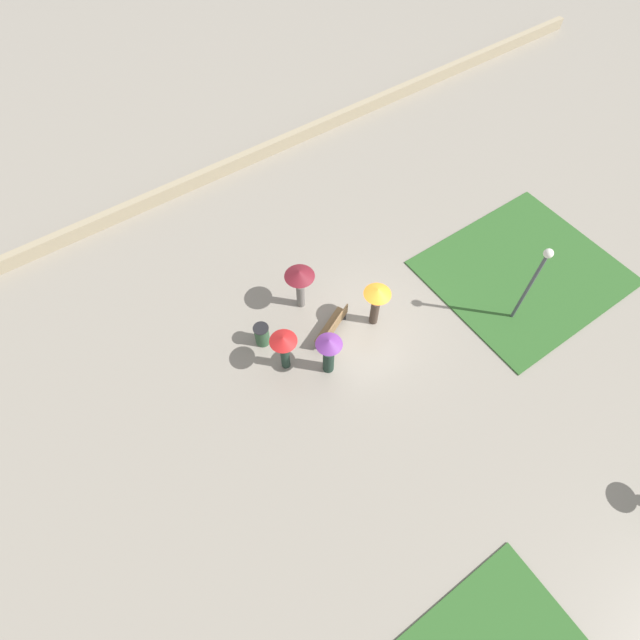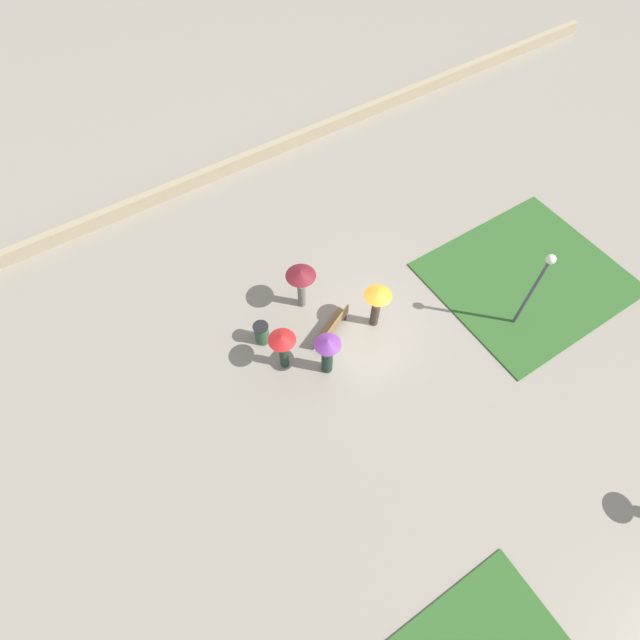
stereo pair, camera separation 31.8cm
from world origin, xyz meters
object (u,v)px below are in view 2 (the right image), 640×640
object	(u,v)px
trash_bin	(262,333)
park_bench	(333,327)
lamp_post	(537,282)
crowd_person_purple	(327,351)
crowd_person_orange	(377,300)
crowd_person_maroon	(301,279)
crowd_person_red	(283,345)

from	to	relation	value
trash_bin	park_bench	bearing A→B (deg)	153.38
park_bench	lamp_post	world-z (taller)	lamp_post
crowd_person_purple	crowd_person_orange	xyz separation A→B (m)	(-2.53, -0.67, 0.21)
crowd_person_maroon	crowd_person_red	world-z (taller)	crowd_person_maroon
crowd_person_red	crowd_person_orange	xyz separation A→B (m)	(-3.68, 0.29, 0.12)
crowd_person_maroon	crowd_person_red	distance (m)	2.67
park_bench	crowd_person_purple	distance (m)	1.67
lamp_post	crowd_person_purple	size ratio (longest dim) A/B	1.95
park_bench	crowd_person_red	distance (m)	2.30
lamp_post	trash_bin	xyz separation A→B (m)	(8.26, -4.41, -2.03)
crowd_person_maroon	crowd_person_purple	bearing A→B (deg)	-51.10
park_bench	trash_bin	bearing A→B (deg)	-51.56
park_bench	crowd_person_orange	distance (m)	1.89
park_bench	crowd_person_maroon	xyz separation A→B (m)	(0.24, -1.75, 1.04)
crowd_person_purple	crowd_person_orange	size ratio (longest dim) A/B	0.97
lamp_post	crowd_person_purple	xyz separation A→B (m)	(6.93, -2.15, -1.24)
crowd_person_red	crowd_person_orange	distance (m)	3.69
lamp_post	crowd_person_red	size ratio (longest dim) A/B	2.02
trash_bin	crowd_person_purple	distance (m)	2.73
lamp_post	crowd_person_purple	world-z (taller)	lamp_post
crowd_person_purple	crowd_person_red	xyz separation A→B (m)	(1.15, -0.96, 0.09)
lamp_post	crowd_person_red	world-z (taller)	lamp_post
trash_bin	crowd_person_red	bearing A→B (deg)	97.63
park_bench	crowd_person_orange	world-z (taller)	crowd_person_orange
trash_bin	crowd_person_maroon	bearing A→B (deg)	-163.89
crowd_person_orange	crowd_person_purple	bearing A→B (deg)	-107.07
park_bench	crowd_person_red	world-z (taller)	crowd_person_red
lamp_post	crowd_person_purple	distance (m)	7.36
trash_bin	crowd_person_purple	xyz separation A→B (m)	(-1.32, 2.25, 0.79)
crowd_person_purple	crowd_person_red	size ratio (longest dim) A/B	1.04
lamp_post	trash_bin	distance (m)	9.58
lamp_post	crowd_person_orange	world-z (taller)	lamp_post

